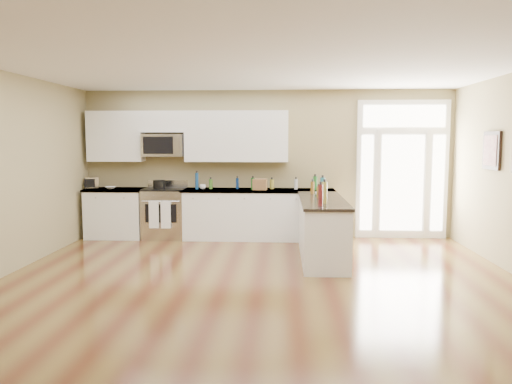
% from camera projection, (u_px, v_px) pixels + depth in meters
% --- Properties ---
extents(ground, '(8.00, 8.00, 0.00)m').
position_uv_depth(ground, '(256.00, 302.00, 5.74)').
color(ground, '#562C18').
extents(room_shell, '(8.00, 8.00, 8.00)m').
position_uv_depth(room_shell, '(256.00, 154.00, 5.56)').
color(room_shell, '#95885E').
rests_on(room_shell, ground).
extents(back_cabinet_left, '(1.10, 0.66, 0.94)m').
position_uv_depth(back_cabinet_left, '(116.00, 215.00, 9.51)').
color(back_cabinet_left, white).
rests_on(back_cabinet_left, ground).
extents(back_cabinet_right, '(2.85, 0.66, 0.94)m').
position_uv_depth(back_cabinet_right, '(258.00, 216.00, 9.36)').
color(back_cabinet_right, white).
rests_on(back_cabinet_right, ground).
extents(peninsula_cabinet, '(0.69, 2.32, 0.94)m').
position_uv_depth(peninsula_cabinet, '(322.00, 231.00, 7.87)').
color(peninsula_cabinet, white).
rests_on(peninsula_cabinet, ground).
extents(upper_cabinet_left, '(1.04, 0.33, 0.95)m').
position_uv_depth(upper_cabinet_left, '(116.00, 136.00, 9.49)').
color(upper_cabinet_left, white).
rests_on(upper_cabinet_left, room_shell).
extents(upper_cabinet_right, '(1.94, 0.33, 0.95)m').
position_uv_depth(upper_cabinet_right, '(237.00, 136.00, 9.37)').
color(upper_cabinet_right, white).
rests_on(upper_cabinet_right, room_shell).
extents(upper_cabinet_short, '(0.82, 0.33, 0.40)m').
position_uv_depth(upper_cabinet_short, '(164.00, 122.00, 9.42)').
color(upper_cabinet_short, white).
rests_on(upper_cabinet_short, room_shell).
extents(microwave, '(0.78, 0.41, 0.42)m').
position_uv_depth(microwave, '(164.00, 145.00, 9.42)').
color(microwave, silver).
rests_on(microwave, room_shell).
extents(entry_door, '(1.70, 0.10, 2.60)m').
position_uv_depth(entry_door, '(402.00, 170.00, 9.39)').
color(entry_door, white).
rests_on(entry_door, ground).
extents(wall_art_near, '(0.05, 0.58, 0.58)m').
position_uv_depth(wall_art_near, '(492.00, 151.00, 7.56)').
color(wall_art_near, black).
rests_on(wall_art_near, room_shell).
extents(kitchen_range, '(0.78, 0.69, 1.08)m').
position_uv_depth(kitchen_range, '(165.00, 213.00, 9.45)').
color(kitchen_range, silver).
rests_on(kitchen_range, ground).
extents(stockpot, '(0.29, 0.29, 0.18)m').
position_uv_depth(stockpot, '(159.00, 184.00, 9.34)').
color(stockpot, black).
rests_on(stockpot, kitchen_range).
extents(toaster_oven, '(0.30, 0.27, 0.21)m').
position_uv_depth(toaster_oven, '(92.00, 183.00, 9.54)').
color(toaster_oven, silver).
rests_on(toaster_oven, back_cabinet_left).
extents(cardboard_box, '(0.27, 0.21, 0.20)m').
position_uv_depth(cardboard_box, '(260.00, 184.00, 9.19)').
color(cardboard_box, brown).
rests_on(cardboard_box, back_cabinet_right).
extents(bowl_left, '(0.23, 0.23, 0.04)m').
position_uv_depth(bowl_left, '(111.00, 188.00, 9.41)').
color(bowl_left, white).
rests_on(bowl_left, back_cabinet_left).
extents(bowl_peninsula, '(0.22, 0.22, 0.06)m').
position_uv_depth(bowl_peninsula, '(321.00, 194.00, 8.24)').
color(bowl_peninsula, white).
rests_on(bowl_peninsula, peninsula_cabinet).
extents(cup_counter, '(0.12, 0.12, 0.09)m').
position_uv_depth(cup_counter, '(203.00, 187.00, 9.33)').
color(cup_counter, white).
rests_on(cup_counter, back_cabinet_right).
extents(counter_bottles, '(2.33, 2.45, 0.31)m').
position_uv_depth(counter_bottles, '(290.00, 187.00, 8.44)').
color(counter_bottles, '#19591E').
rests_on(counter_bottles, back_cabinet_right).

